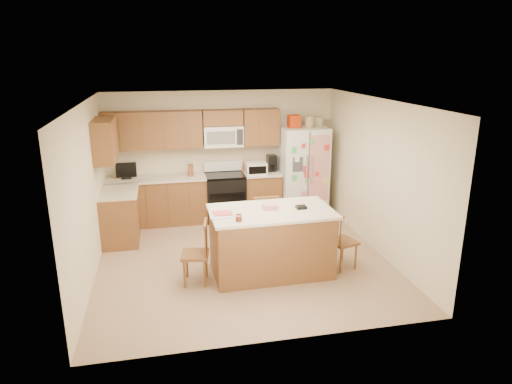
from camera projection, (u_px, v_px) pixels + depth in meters
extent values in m
plane|color=#977C5E|center=(243.00, 259.00, 7.35)|extent=(4.50, 4.50, 0.00)
cube|color=beige|center=(222.00, 154.00, 9.10)|extent=(4.50, 0.10, 2.50)
cube|color=beige|center=(279.00, 240.00, 4.88)|extent=(4.50, 0.10, 2.50)
cube|color=beige|center=(88.00, 193.00, 6.55)|extent=(0.10, 4.50, 2.50)
cube|color=beige|center=(378.00, 176.00, 7.43)|extent=(0.10, 4.50, 2.50)
cube|color=white|center=(241.00, 102.00, 6.63)|extent=(4.50, 4.50, 0.04)
cube|color=brown|center=(157.00, 201.00, 8.79)|extent=(1.87, 0.60, 0.88)
cube|color=brown|center=(261.00, 195.00, 9.20)|extent=(0.72, 0.60, 0.88)
cube|color=brown|center=(120.00, 217.00, 7.94)|extent=(0.60, 0.95, 0.88)
cube|color=beige|center=(156.00, 179.00, 8.65)|extent=(1.87, 0.64, 0.04)
cube|color=beige|center=(261.00, 173.00, 9.05)|extent=(0.72, 0.64, 0.04)
cube|color=beige|center=(119.00, 192.00, 7.81)|extent=(0.64, 0.95, 0.04)
cube|color=brown|center=(152.00, 130.00, 8.52)|extent=(1.85, 0.33, 0.70)
cube|color=brown|center=(261.00, 127.00, 8.93)|extent=(0.70, 0.33, 0.70)
cube|color=brown|center=(222.00, 117.00, 8.73)|extent=(0.76, 0.33, 0.29)
cube|color=brown|center=(105.00, 140.00, 7.52)|extent=(0.33, 0.95, 0.70)
cube|color=brown|center=(120.00, 133.00, 8.25)|extent=(0.02, 0.01, 0.66)
cube|color=brown|center=(125.00, 208.00, 8.39)|extent=(0.02, 0.01, 0.84)
cube|color=brown|center=(142.00, 132.00, 8.33)|extent=(0.02, 0.01, 0.66)
cube|color=brown|center=(147.00, 207.00, 8.47)|extent=(0.02, 0.01, 0.84)
cube|color=brown|center=(165.00, 131.00, 8.41)|extent=(0.02, 0.01, 0.66)
cube|color=brown|center=(169.00, 206.00, 8.55)|extent=(0.02, 0.01, 0.84)
cube|color=brown|center=(187.00, 131.00, 8.49)|extent=(0.01, 0.01, 0.66)
cube|color=brown|center=(191.00, 204.00, 8.63)|extent=(0.01, 0.01, 0.84)
cube|color=brown|center=(260.00, 128.00, 8.76)|extent=(0.01, 0.01, 0.66)
cube|color=brown|center=(263.00, 200.00, 8.90)|extent=(0.01, 0.01, 0.84)
cube|color=white|center=(223.00, 136.00, 8.81)|extent=(0.76, 0.38, 0.40)
cube|color=slate|center=(221.00, 138.00, 8.61)|extent=(0.54, 0.01, 0.24)
cube|color=#262626|center=(240.00, 137.00, 8.68)|extent=(0.12, 0.01, 0.30)
cube|color=brown|center=(191.00, 170.00, 8.75)|extent=(0.10, 0.14, 0.22)
cube|color=black|center=(127.00, 178.00, 8.56)|extent=(0.18, 0.12, 0.02)
cube|color=black|center=(126.00, 170.00, 8.52)|extent=(0.38, 0.03, 0.28)
cube|color=red|center=(253.00, 167.00, 9.08)|extent=(0.35, 0.22, 0.18)
cube|color=white|center=(256.00, 168.00, 8.86)|extent=(0.40, 0.28, 0.23)
cube|color=black|center=(258.00, 170.00, 8.73)|extent=(0.34, 0.01, 0.15)
cube|color=black|center=(272.00, 163.00, 9.10)|extent=(0.18, 0.22, 0.32)
cylinder|color=black|center=(272.00, 167.00, 9.06)|extent=(0.12, 0.12, 0.12)
cube|color=black|center=(225.00, 198.00, 9.03)|extent=(0.76, 0.64, 0.88)
cube|color=black|center=(228.00, 204.00, 8.73)|extent=(0.68, 0.01, 0.42)
cube|color=black|center=(225.00, 175.00, 8.90)|extent=(0.76, 0.64, 0.03)
cube|color=white|center=(223.00, 166.00, 9.11)|extent=(0.76, 0.10, 0.20)
cube|color=white|center=(302.00, 172.00, 9.16)|extent=(0.90, 0.75, 1.80)
cube|color=#4C4C4C|center=(308.00, 176.00, 8.80)|extent=(0.02, 0.01, 1.75)
cube|color=silver|center=(307.00, 169.00, 8.72)|extent=(0.02, 0.03, 0.55)
cube|color=silver|center=(312.00, 169.00, 8.74)|extent=(0.02, 0.03, 0.55)
cube|color=#3F3F44|center=(298.00, 164.00, 8.68)|extent=(0.20, 0.01, 0.28)
cube|color=#D84C59|center=(319.00, 168.00, 8.79)|extent=(0.42, 0.01, 1.30)
cube|color=#B22C07|center=(294.00, 121.00, 8.82)|extent=(0.22, 0.22, 0.24)
cylinder|color=tan|center=(310.00, 122.00, 8.84)|extent=(0.18, 0.18, 0.22)
cube|color=tan|center=(316.00, 121.00, 9.00)|extent=(0.18, 0.20, 0.18)
cube|color=brown|center=(271.00, 243.00, 6.78)|extent=(1.73, 1.00, 0.94)
cube|color=beige|center=(271.00, 212.00, 6.64)|extent=(1.81, 1.08, 0.04)
cylinder|color=#B22C07|center=(239.00, 219.00, 6.20)|extent=(0.08, 0.08, 0.06)
cylinder|color=white|center=(239.00, 218.00, 6.20)|extent=(0.09, 0.09, 0.09)
cube|color=beige|center=(270.00, 207.00, 6.68)|extent=(0.20, 0.15, 0.07)
cube|color=black|center=(301.00, 207.00, 6.71)|extent=(0.15, 0.12, 0.04)
cube|color=white|center=(221.00, 216.00, 6.37)|extent=(0.30, 0.25, 0.01)
cube|color=#D84C4C|center=(223.00, 213.00, 6.45)|extent=(0.26, 0.21, 0.01)
cylinder|color=white|center=(253.00, 218.00, 6.32)|extent=(0.14, 0.05, 0.01)
cube|color=brown|center=(195.00, 255.00, 6.48)|extent=(0.44, 0.46, 0.04)
cylinder|color=brown|center=(187.00, 264.00, 6.69)|extent=(0.03, 0.03, 0.41)
cylinder|color=brown|center=(184.00, 274.00, 6.38)|extent=(0.03, 0.03, 0.41)
cylinder|color=brown|center=(206.00, 264.00, 6.70)|extent=(0.03, 0.03, 0.41)
cylinder|color=brown|center=(205.00, 274.00, 6.39)|extent=(0.03, 0.03, 0.41)
cylinder|color=brown|center=(207.00, 235.00, 6.55)|extent=(0.02, 0.02, 0.46)
cylinder|color=brown|center=(206.00, 236.00, 6.48)|extent=(0.02, 0.02, 0.46)
cylinder|color=brown|center=(206.00, 238.00, 6.41)|extent=(0.02, 0.02, 0.46)
cylinder|color=brown|center=(206.00, 240.00, 6.35)|extent=(0.02, 0.02, 0.46)
cylinder|color=brown|center=(205.00, 242.00, 6.28)|extent=(0.02, 0.02, 0.46)
cube|color=brown|center=(205.00, 223.00, 6.35)|extent=(0.10, 0.38, 0.05)
cube|color=brown|center=(264.00, 225.00, 7.50)|extent=(0.44, 0.41, 0.05)
cylinder|color=brown|center=(272.00, 235.00, 7.75)|extent=(0.04, 0.04, 0.45)
cylinder|color=brown|center=(251.00, 236.00, 7.68)|extent=(0.04, 0.04, 0.45)
cylinder|color=brown|center=(276.00, 242.00, 7.46)|extent=(0.04, 0.04, 0.45)
cylinder|color=brown|center=(255.00, 243.00, 7.39)|extent=(0.04, 0.04, 0.45)
cylinder|color=brown|center=(276.00, 212.00, 7.29)|extent=(0.02, 0.02, 0.50)
cylinder|color=brown|center=(271.00, 213.00, 7.27)|extent=(0.02, 0.02, 0.50)
cylinder|color=brown|center=(266.00, 213.00, 7.25)|extent=(0.02, 0.02, 0.50)
cylinder|color=brown|center=(261.00, 214.00, 7.24)|extent=(0.02, 0.02, 0.50)
cylinder|color=brown|center=(257.00, 214.00, 7.22)|extent=(0.02, 0.02, 0.50)
cube|color=brown|center=(266.00, 198.00, 7.18)|extent=(0.41, 0.04, 0.05)
cube|color=brown|center=(342.00, 242.00, 6.95)|extent=(0.47, 0.48, 0.04)
cylinder|color=brown|center=(356.00, 257.00, 6.94)|extent=(0.03, 0.03, 0.40)
cylinder|color=brown|center=(342.00, 249.00, 7.21)|extent=(0.03, 0.03, 0.40)
cylinder|color=brown|center=(341.00, 261.00, 6.81)|extent=(0.03, 0.03, 0.40)
cylinder|color=brown|center=(328.00, 253.00, 7.08)|extent=(0.03, 0.03, 0.40)
cylinder|color=brown|center=(341.00, 231.00, 6.68)|extent=(0.02, 0.02, 0.45)
cylinder|color=brown|center=(338.00, 230.00, 6.74)|extent=(0.02, 0.02, 0.45)
cylinder|color=brown|center=(335.00, 228.00, 6.80)|extent=(0.02, 0.02, 0.45)
cylinder|color=brown|center=(332.00, 227.00, 6.86)|extent=(0.02, 0.02, 0.45)
cylinder|color=brown|center=(329.00, 225.00, 6.92)|extent=(0.02, 0.02, 0.45)
cube|color=brown|center=(336.00, 214.00, 6.74)|extent=(0.14, 0.37, 0.05)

